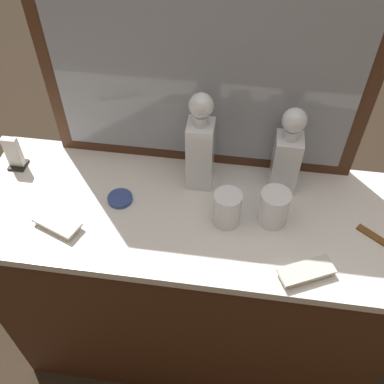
{
  "coord_description": "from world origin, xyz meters",
  "views": [
    {
      "loc": [
        0.11,
        -0.78,
        1.79
      ],
      "look_at": [
        0.0,
        0.0,
        0.91
      ],
      "focal_mm": 41.62,
      "sensor_mm": 36.0,
      "label": 1
    }
  ],
  "objects_px": {
    "porcelain_dish": "(120,199)",
    "crystal_decanter_far_left": "(286,158)",
    "crystal_tumbler_far_right": "(227,209)",
    "tortoiseshell_comb": "(382,241)",
    "crystal_tumbler_far_left": "(274,207)",
    "silver_brush_left": "(306,272)",
    "napkin_holder": "(14,155)",
    "crystal_decanter_front": "(200,150)",
    "silver_brush_front": "(57,224)"
  },
  "relations": [
    {
      "from": "porcelain_dish",
      "to": "crystal_decanter_far_left",
      "type": "bearing_deg",
      "value": 15.1
    },
    {
      "from": "crystal_tumbler_far_right",
      "to": "tortoiseshell_comb",
      "type": "distance_m",
      "value": 0.42
    },
    {
      "from": "crystal_decanter_far_left",
      "to": "tortoiseshell_comb",
      "type": "relative_size",
      "value": 2.19
    },
    {
      "from": "crystal_tumbler_far_left",
      "to": "silver_brush_left",
      "type": "distance_m",
      "value": 0.19
    },
    {
      "from": "silver_brush_left",
      "to": "tortoiseshell_comb",
      "type": "height_order",
      "value": "silver_brush_left"
    },
    {
      "from": "crystal_decanter_far_left",
      "to": "tortoiseshell_comb",
      "type": "xyz_separation_m",
      "value": [
        0.27,
        -0.17,
        -0.11
      ]
    },
    {
      "from": "crystal_tumbler_far_left",
      "to": "napkin_holder",
      "type": "distance_m",
      "value": 0.78
    },
    {
      "from": "crystal_tumbler_far_left",
      "to": "silver_brush_left",
      "type": "height_order",
      "value": "crystal_tumbler_far_left"
    },
    {
      "from": "crystal_decanter_front",
      "to": "crystal_tumbler_far_left",
      "type": "xyz_separation_m",
      "value": [
        0.21,
        -0.11,
        -0.08
      ]
    },
    {
      "from": "crystal_decanter_far_left",
      "to": "crystal_tumbler_far_right",
      "type": "distance_m",
      "value": 0.22
    },
    {
      "from": "crystal_decanter_front",
      "to": "porcelain_dish",
      "type": "bearing_deg",
      "value": -154.44
    },
    {
      "from": "crystal_decanter_far_left",
      "to": "silver_brush_left",
      "type": "relative_size",
      "value": 1.85
    },
    {
      "from": "tortoiseshell_comb",
      "to": "napkin_holder",
      "type": "xyz_separation_m",
      "value": [
        -1.06,
        0.14,
        0.04
      ]
    },
    {
      "from": "crystal_decanter_front",
      "to": "silver_brush_front",
      "type": "distance_m",
      "value": 0.44
    },
    {
      "from": "silver_brush_left",
      "to": "porcelain_dish",
      "type": "xyz_separation_m",
      "value": [
        -0.52,
        0.18,
        -0.01
      ]
    },
    {
      "from": "crystal_tumbler_far_left",
      "to": "crystal_tumbler_far_right",
      "type": "bearing_deg",
      "value": -168.88
    },
    {
      "from": "crystal_decanter_far_left",
      "to": "napkin_holder",
      "type": "xyz_separation_m",
      "value": [
        -0.8,
        -0.03,
        -0.07
      ]
    },
    {
      "from": "porcelain_dish",
      "to": "napkin_holder",
      "type": "relative_size",
      "value": 0.65
    },
    {
      "from": "crystal_decanter_front",
      "to": "crystal_tumbler_far_left",
      "type": "bearing_deg",
      "value": -27.41
    },
    {
      "from": "napkin_holder",
      "to": "crystal_tumbler_far_left",
      "type": "bearing_deg",
      "value": -7.28
    },
    {
      "from": "crystal_decanter_far_left",
      "to": "tortoiseshell_comb",
      "type": "height_order",
      "value": "crystal_decanter_far_left"
    },
    {
      "from": "silver_brush_front",
      "to": "napkin_holder",
      "type": "bearing_deg",
      "value": 133.92
    },
    {
      "from": "crystal_tumbler_far_left",
      "to": "crystal_tumbler_far_right",
      "type": "height_order",
      "value": "crystal_tumbler_far_left"
    },
    {
      "from": "tortoiseshell_comb",
      "to": "silver_brush_left",
      "type": "bearing_deg",
      "value": -147.27
    },
    {
      "from": "crystal_decanter_front",
      "to": "crystal_tumbler_far_left",
      "type": "distance_m",
      "value": 0.25
    },
    {
      "from": "crystal_decanter_front",
      "to": "crystal_tumbler_far_right",
      "type": "height_order",
      "value": "crystal_decanter_front"
    },
    {
      "from": "crystal_decanter_front",
      "to": "silver_brush_front",
      "type": "bearing_deg",
      "value": -148.5
    },
    {
      "from": "crystal_tumbler_far_left",
      "to": "porcelain_dish",
      "type": "xyz_separation_m",
      "value": [
        -0.43,
        0.01,
        -0.04
      ]
    },
    {
      "from": "porcelain_dish",
      "to": "silver_brush_front",
      "type": "bearing_deg",
      "value": -140.8
    },
    {
      "from": "crystal_tumbler_far_left",
      "to": "crystal_tumbler_far_right",
      "type": "xyz_separation_m",
      "value": [
        -0.12,
        -0.02,
        -0.0
      ]
    },
    {
      "from": "crystal_decanter_far_left",
      "to": "silver_brush_left",
      "type": "xyz_separation_m",
      "value": [
        0.06,
        -0.3,
        -0.1
      ]
    },
    {
      "from": "crystal_tumbler_far_left",
      "to": "porcelain_dish",
      "type": "bearing_deg",
      "value": 178.98
    },
    {
      "from": "crystal_decanter_far_left",
      "to": "silver_brush_front",
      "type": "xyz_separation_m",
      "value": [
        -0.6,
        -0.24,
        -0.1
      ]
    },
    {
      "from": "silver_brush_left",
      "to": "crystal_decanter_far_left",
      "type": "bearing_deg",
      "value": 101.98
    },
    {
      "from": "crystal_decanter_far_left",
      "to": "silver_brush_left",
      "type": "distance_m",
      "value": 0.32
    },
    {
      "from": "crystal_decanter_front",
      "to": "silver_brush_front",
      "type": "height_order",
      "value": "crystal_decanter_front"
    },
    {
      "from": "crystal_decanter_front",
      "to": "crystal_tumbler_far_right",
      "type": "xyz_separation_m",
      "value": [
        0.09,
        -0.13,
        -0.08
      ]
    },
    {
      "from": "crystal_tumbler_far_left",
      "to": "silver_brush_front",
      "type": "xyz_separation_m",
      "value": [
        -0.57,
        -0.11,
        -0.04
      ]
    },
    {
      "from": "crystal_decanter_front",
      "to": "crystal_tumbler_far_right",
      "type": "distance_m",
      "value": 0.18
    },
    {
      "from": "crystal_decanter_far_left",
      "to": "crystal_tumbler_far_left",
      "type": "height_order",
      "value": "crystal_decanter_far_left"
    },
    {
      "from": "porcelain_dish",
      "to": "napkin_holder",
      "type": "xyz_separation_m",
      "value": [
        -0.34,
        0.09,
        0.04
      ]
    },
    {
      "from": "silver_brush_left",
      "to": "crystal_tumbler_far_left",
      "type": "bearing_deg",
      "value": 117.42
    },
    {
      "from": "crystal_decanter_front",
      "to": "porcelain_dish",
      "type": "distance_m",
      "value": 0.27
    },
    {
      "from": "napkin_holder",
      "to": "tortoiseshell_comb",
      "type": "bearing_deg",
      "value": -7.31
    },
    {
      "from": "crystal_decanter_front",
      "to": "crystal_decanter_far_left",
      "type": "bearing_deg",
      "value": 4.61
    },
    {
      "from": "crystal_tumbler_far_left",
      "to": "tortoiseshell_comb",
      "type": "distance_m",
      "value": 0.3
    },
    {
      "from": "crystal_decanter_front",
      "to": "crystal_tumbler_far_right",
      "type": "relative_size",
      "value": 2.97
    },
    {
      "from": "crystal_decanter_front",
      "to": "porcelain_dish",
      "type": "relative_size",
      "value": 4.37
    },
    {
      "from": "crystal_tumbler_far_right",
      "to": "napkin_holder",
      "type": "xyz_separation_m",
      "value": [
        -0.65,
        0.12,
        -0.0
      ]
    },
    {
      "from": "crystal_decanter_far_left",
      "to": "crystal_tumbler_far_right",
      "type": "relative_size",
      "value": 2.64
    }
  ]
}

